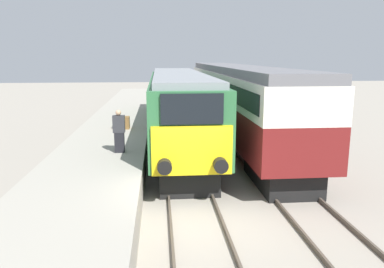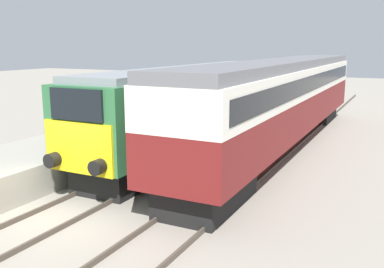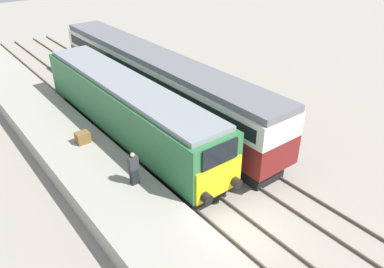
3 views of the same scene
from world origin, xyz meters
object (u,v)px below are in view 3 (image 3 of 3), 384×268
Objects in this scene: passenger_carriage at (155,78)px; person_on_platform at (134,169)px; luggage_crate at (83,138)px; locomotive at (127,108)px.

passenger_carriage is 13.15× the size of person_on_platform.
person_on_platform is (-5.88, -7.28, -0.65)m from passenger_carriage.
passenger_carriage is 30.30× the size of luggage_crate.
locomotive reaches higher than luggage_crate.
luggage_crate is at bearing -175.76° from locomotive.
person_on_platform is 2.30× the size of luggage_crate.
person_on_platform is 4.83m from luggage_crate.
locomotive reaches higher than person_on_platform.
luggage_crate is (-6.22, -2.49, -1.15)m from passenger_carriage.
passenger_carriage is 6.79m from luggage_crate.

